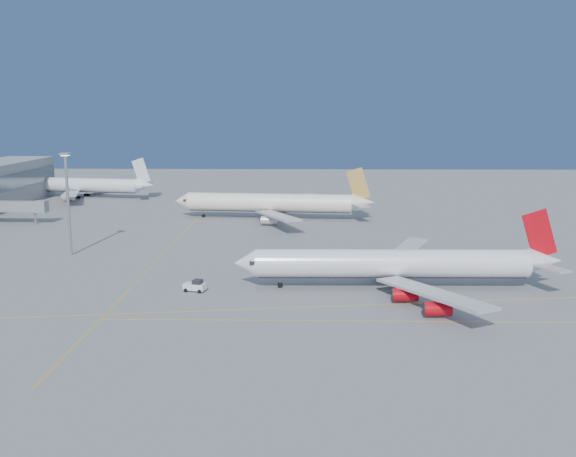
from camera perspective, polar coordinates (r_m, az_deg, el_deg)
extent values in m
plane|color=slate|center=(116.65, 5.04, -5.98)|extent=(500.00, 500.00, 0.00)
cube|color=gray|center=(205.20, -23.93, 1.81)|extent=(22.00, 3.00, 3.00)
cylinder|color=gray|center=(201.91, -21.56, 1.10)|extent=(0.70, 0.70, 5.20)
cube|color=gray|center=(200.77, -21.08, 1.84)|extent=(3.20, 3.60, 3.40)
cube|color=gold|center=(103.83, 8.33, -8.15)|extent=(90.00, 0.18, 0.02)
cube|color=gold|center=(110.92, 5.24, -6.85)|extent=(118.86, 16.88, 0.02)
cube|color=gold|center=(148.95, -11.29, -2.50)|extent=(0.18, 140.00, 0.02)
cylinder|color=white|center=(121.67, 9.18, -3.08)|extent=(51.00, 6.06, 5.27)
cone|color=white|center=(120.57, -3.85, -3.09)|extent=(4.17, 5.34, 5.27)
cone|color=white|center=(129.07, 21.87, -2.68)|extent=(6.44, 5.11, 5.01)
cube|color=black|center=(120.33, -3.03, -2.84)|extent=(1.53, 5.03, 0.64)
cube|color=#B7B7BC|center=(108.84, 12.74, -5.62)|extent=(16.10, 25.64, 0.50)
cube|color=#B7B7BC|center=(136.93, 10.14, -2.20)|extent=(15.43, 25.86, 0.50)
cube|color=red|center=(127.57, 21.45, -0.46)|extent=(7.00, 0.52, 9.62)
cylinder|color=gray|center=(121.05, -0.71, -4.56)|extent=(0.22, 0.22, 2.09)
cylinder|color=black|center=(121.33, -0.71, -5.04)|extent=(1.01, 0.65, 1.00)
cylinder|color=gray|center=(119.04, 9.84, -4.98)|extent=(0.29, 0.29, 2.09)
cylinder|color=black|center=(119.32, 9.82, -5.47)|extent=(1.01, 0.83, 1.00)
cylinder|color=gray|center=(126.15, 9.29, -4.08)|extent=(0.29, 0.29, 2.09)
cylinder|color=black|center=(126.41, 9.28, -4.54)|extent=(1.01, 0.83, 1.00)
cylinder|color=red|center=(113.07, 10.37, -5.82)|extent=(4.40, 2.34, 2.27)
cylinder|color=red|center=(106.41, 13.16, -6.97)|extent=(4.40, 2.34, 2.27)
cylinder|color=red|center=(132.17, 8.89, -3.39)|extent=(4.40, 2.34, 2.27)
cylinder|color=red|center=(140.38, 9.98, -2.60)|extent=(4.40, 2.34, 2.27)
cylinder|color=#F2E7CE|center=(196.89, -1.71, 2.32)|extent=(50.84, 10.30, 5.54)
cone|color=#F2E7CE|center=(202.69, -9.40, 2.42)|extent=(4.88, 5.93, 5.54)
cone|color=#F2E7CE|center=(194.73, 6.68, 2.34)|extent=(7.27, 5.88, 5.26)
cube|color=black|center=(202.11, -8.90, 2.58)|extent=(2.05, 5.39, 0.68)
cube|color=#B7B7BC|center=(181.53, -0.94, 1.14)|extent=(14.25, 27.24, 0.53)
cube|color=#B7B7BC|center=(211.50, 0.16, 2.48)|extent=(18.46, 25.84, 0.53)
cube|color=#CF8A4D|center=(194.05, 6.28, 3.93)|extent=(7.48, 1.14, 10.28)
cylinder|color=gray|center=(201.44, -7.54, 1.46)|extent=(0.23, 0.23, 2.24)
cylinder|color=black|center=(201.62, -7.54, 1.15)|extent=(1.13, 0.78, 1.07)
cylinder|color=gray|center=(193.42, -1.59, 1.17)|extent=(0.31, 0.31, 2.24)
cylinder|color=black|center=(193.60, -1.58, 0.85)|extent=(1.15, 0.97, 1.07)
cylinder|color=gray|center=(201.11, -1.26, 1.53)|extent=(0.31, 0.31, 2.24)
cylinder|color=black|center=(201.29, -1.26, 1.22)|extent=(1.15, 0.97, 1.07)
cylinder|color=#B7B7BC|center=(184.88, -1.68, 0.74)|extent=(4.87, 2.86, 2.43)
cylinder|color=#B7B7BC|center=(209.42, -0.68, 1.90)|extent=(4.87, 2.86, 2.43)
cylinder|color=white|center=(257.94, -18.06, 3.71)|extent=(47.16, 12.80, 5.26)
cone|color=white|center=(271.08, -22.81, 3.71)|extent=(5.02, 5.87, 5.26)
cone|color=white|center=(246.22, -12.57, 3.81)|extent=(7.29, 5.99, 4.99)
cube|color=black|center=(270.04, -22.50, 3.83)|extent=(2.29, 5.17, 0.66)
cube|color=#B7B7BC|center=(243.67, -18.74, 2.96)|extent=(11.90, 25.67, 0.52)
cube|color=#B7B7BC|center=(268.67, -15.78, 3.77)|extent=(18.60, 23.47, 0.52)
cube|color=silver|center=(246.24, -12.92, 5.01)|extent=(7.19, 1.59, 9.93)
cylinder|color=gray|center=(268.03, -21.64, 3.04)|extent=(0.23, 0.23, 2.16)
cylinder|color=black|center=(268.16, -21.62, 2.81)|extent=(1.13, 0.82, 1.03)
cylinder|color=gray|center=(254.60, -18.23, 2.89)|extent=(0.30, 0.30, 2.16)
cylinder|color=black|center=(254.74, -18.22, 2.65)|extent=(1.16, 1.00, 1.03)
cylinder|color=gray|center=(261.15, -17.44, 3.11)|extent=(0.30, 0.30, 2.16)
cylinder|color=black|center=(261.28, -17.43, 2.88)|extent=(1.16, 1.00, 1.03)
cylinder|color=#B7B7BC|center=(247.37, -18.96, 2.64)|extent=(4.83, 3.05, 2.35)
cylinder|color=#B7B7BC|center=(267.81, -16.51, 3.33)|extent=(4.83, 3.05, 2.35)
cube|color=white|center=(120.07, -8.30, -5.13)|extent=(4.34, 2.93, 1.19)
cube|color=black|center=(119.60, -8.05, -4.74)|extent=(1.96, 2.03, 0.89)
cylinder|color=black|center=(119.88, -9.10, -5.45)|extent=(0.76, 0.51, 0.69)
cylinder|color=black|center=(121.69, -8.68, -5.19)|extent=(0.76, 0.51, 0.69)
cylinder|color=black|center=(118.75, -7.89, -5.57)|extent=(0.76, 0.51, 0.69)
cylinder|color=black|center=(120.58, -7.48, -5.31)|extent=(0.76, 0.51, 0.69)
cylinder|color=gray|center=(154.52, -18.95, 1.95)|extent=(0.65, 0.65, 23.11)
cube|color=gray|center=(153.33, -19.21, 6.29)|extent=(2.03, 2.03, 0.46)
cube|color=white|center=(153.35, -19.20, 6.16)|extent=(1.48, 1.48, 0.23)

